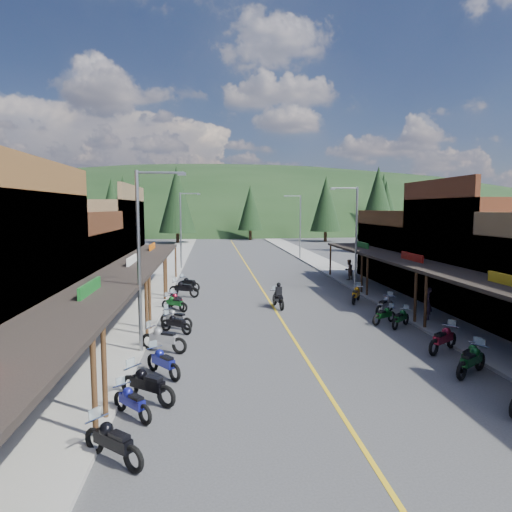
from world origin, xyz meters
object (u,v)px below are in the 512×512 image
object	(u,v)px
streetlight_1	(182,227)
bike_west_5	(163,338)
bike_west_10	(184,288)
pedestrian_east_b	(349,270)
shop_west_2	(45,274)
bike_east_6	(401,317)
shop_east_3	(419,254)
pine_11	(378,203)
shop_west_3	(87,245)
bike_west_9	(177,300)
bike_west_4	(163,361)
bike_east_7	(384,314)
bike_west_2	(132,401)
bike_west_1	(113,440)
bike_east_9	(356,294)
bike_east_3	(471,359)
bike_west_11	(189,283)
pine_6	(454,208)
pine_7	(80,204)
pine_0	(13,208)
rider_on_bike	(278,297)
pine_9	(386,208)
bike_west_8	(174,302)
streetlight_2	(354,234)
pine_10	(124,206)
pine_1	(112,204)
pine_4	(326,204)
bike_west_6	(176,323)
pine_2	(177,199)
streetlight_0	(142,253)
pedestrian_east_a	(428,304)
bike_west_7	(176,317)
bike_east_8	(385,304)
streetlight_3	(299,224)
pine_8	(81,211)
bike_east_4	(470,355)
pine_5	(383,201)

from	to	relation	value
streetlight_1	bike_west_5	distance (m)	28.08
bike_west_10	pedestrian_east_b	distance (m)	15.07
shop_west_2	bike_east_6	world-z (taller)	shop_west_2
shop_east_3	pine_11	distance (m)	27.81
shop_west_3	bike_west_9	distance (m)	11.60
bike_west_4	bike_east_6	xyz separation A→B (m)	(11.99, 6.02, -0.05)
bike_east_7	bike_west_2	bearing A→B (deg)	-80.42
bike_west_1	bike_west_2	world-z (taller)	bike_west_1
bike_west_10	bike_east_9	bearing A→B (deg)	-78.86
shop_west_3	bike_west_5	distance (m)	18.96
bike_east_3	bike_west_11	bearing A→B (deg)	175.47
bike_east_6	bike_east_9	bearing A→B (deg)	139.72
bike_east_7	bike_west_10	bearing A→B (deg)	-158.67
pine_6	pine_7	world-z (taller)	pine_7
shop_west_2	bike_west_9	size ratio (longest dim) A/B	5.48
bike_west_9	bike_east_9	bearing A→B (deg)	-27.55
pine_0	pine_6	bearing A→B (deg)	1.33
rider_on_bike	pedestrian_east_b	bearing A→B (deg)	44.27
bike_west_2	pedestrian_east_b	xyz separation A→B (m)	(14.44, 24.81, 0.50)
pine_9	bike_west_8	xyz separation A→B (m)	(-30.29, -42.64, -5.83)
bike_west_11	bike_west_4	bearing A→B (deg)	-140.43
streetlight_2	pine_10	world-z (taller)	pine_10
pine_9	bike_west_4	world-z (taller)	pine_9
pine_1	pine_0	bearing A→B (deg)	-153.43
shop_west_3	pine_4	size ratio (longest dim) A/B	0.87
bike_west_6	pedestrian_east_b	distance (m)	20.64
pine_0	bike_west_5	world-z (taller)	pine_0
pine_0	pine_2	xyz separation A→B (m)	(30.00, -4.00, 1.51)
pine_0	bike_west_6	world-z (taller)	pine_0
streetlight_0	pedestrian_east_a	world-z (taller)	streetlight_0
bike_west_7	bike_east_6	distance (m)	12.06
pine_2	bike_west_10	xyz separation A→B (m)	(4.03, -51.09, -7.32)
streetlight_2	bike_west_6	world-z (taller)	streetlight_2
shop_east_3	bike_west_9	size ratio (longest dim) A/B	5.48
bike_west_2	bike_west_7	world-z (taller)	bike_west_7
pine_2	bike_east_9	size ratio (longest dim) A/B	6.42
streetlight_0	bike_west_2	xyz separation A→B (m)	(0.50, -6.24, -3.91)
bike_west_6	bike_east_3	bearing A→B (deg)	-84.72
bike_west_7	pedestrian_east_b	world-z (taller)	pedestrian_east_b
pine_10	shop_west_2	bearing A→B (deg)	-84.98
streetlight_0	bike_west_8	bearing A→B (deg)	85.50
shop_east_3	bike_east_8	xyz separation A→B (m)	(-7.42, -11.29, -1.88)
streetlight_3	pine_11	bearing A→B (deg)	31.51
pine_1	bike_west_5	world-z (taller)	pine_1
rider_on_bike	pedestrian_east_b	xyz separation A→B (m)	(7.71, 9.95, 0.36)
pine_8	bike_west_7	bearing A→B (deg)	-68.92
bike_west_9	bike_east_7	size ratio (longest dim) A/B	1.07
bike_west_4	bike_east_4	world-z (taller)	bike_west_4
pine_5	pine_0	bearing A→B (deg)	-172.30
shop_east_3	pine_2	world-z (taller)	pine_2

